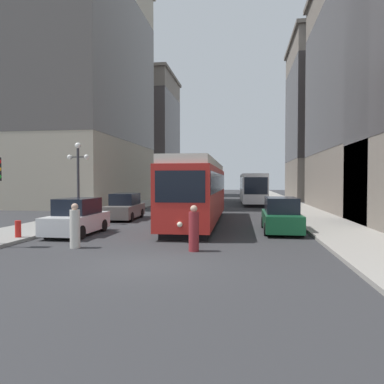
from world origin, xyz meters
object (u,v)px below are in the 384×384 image
object	(u,v)px
streetcar	(199,190)
lamp_post_left_near	(78,169)
parked_car_left_near	(77,218)
transit_bus	(252,187)
parked_car_left_mid	(125,207)
fire_hydrant	(18,229)
parked_car_right_far	(281,216)
parked_car_left_far	(173,197)
pedestrian_crossing_far	(194,230)
pedestrian_crossing_near	(75,227)

from	to	relation	value
streetcar	lamp_post_left_near	world-z (taller)	lamp_post_left_near
parked_car_left_near	transit_bus	bearing A→B (deg)	70.25
parked_car_left_mid	fire_hydrant	size ratio (longest dim) A/B	6.41
parked_car_right_far	parked_car_left_far	world-z (taller)	same
parked_car_left_far	lamp_post_left_near	xyz separation A→B (m)	(-1.90, -20.40, 2.57)
lamp_post_left_near	streetcar	bearing A→B (deg)	11.61
streetcar	fire_hydrant	world-z (taller)	streetcar
streetcar	pedestrian_crossing_far	bearing A→B (deg)	-84.70
streetcar	parked_car_left_near	distance (m)	7.90
parked_car_right_far	parked_car_left_mid	bearing A→B (deg)	-25.34
pedestrian_crossing_near	parked_car_left_near	bearing A→B (deg)	-109.24
transit_bus	lamp_post_left_near	world-z (taller)	lamp_post_left_near
pedestrian_crossing_near	fire_hydrant	size ratio (longest dim) A/B	2.39
parked_car_right_far	transit_bus	bearing A→B (deg)	-87.25
parked_car_left_far	streetcar	bearing A→B (deg)	-74.60
streetcar	fire_hydrant	distance (m)	10.67
parked_car_left_far	lamp_post_left_near	world-z (taller)	lamp_post_left_near
pedestrian_crossing_near	lamp_post_left_near	world-z (taller)	lamp_post_left_near
parked_car_right_far	parked_car_left_far	size ratio (longest dim) A/B	1.05
fire_hydrant	parked_car_left_near	bearing A→B (deg)	48.49
pedestrian_crossing_far	parked_car_left_far	bearing A→B (deg)	3.39
pedestrian_crossing_far	parked_car_left_near	bearing A→B (deg)	52.33
streetcar	lamp_post_left_near	bearing A→B (deg)	-169.10
parked_car_left_far	fire_hydrant	distance (m)	26.64
lamp_post_left_near	transit_bus	bearing A→B (deg)	62.26
streetcar	pedestrian_crossing_near	bearing A→B (deg)	-113.86
parked_car_left_mid	pedestrian_crossing_near	world-z (taller)	parked_car_left_mid
parked_car_left_near	parked_car_right_far	size ratio (longest dim) A/B	0.87
transit_bus	lamp_post_left_near	bearing A→B (deg)	-119.67
parked_car_left_near	lamp_post_left_near	size ratio (longest dim) A/B	0.88
parked_car_right_far	parked_car_left_near	bearing A→B (deg)	13.84
parked_car_left_near	parked_car_left_far	xyz separation A→B (m)	(-0.00, 24.51, 0.00)
parked_car_left_near	parked_car_left_far	world-z (taller)	same
pedestrian_crossing_near	fire_hydrant	world-z (taller)	pedestrian_crossing_near
pedestrian_crossing_near	parked_car_left_mid	bearing A→B (deg)	-125.53
transit_bus	parked_car_left_far	size ratio (longest dim) A/B	2.53
lamp_post_left_near	fire_hydrant	xyz separation A→B (m)	(0.07, -6.18, -2.88)
parked_car_left_near	pedestrian_crossing_far	xyz separation A→B (m)	(6.37, -3.42, -0.02)
pedestrian_crossing_far	fire_hydrant	xyz separation A→B (m)	(-8.19, 1.35, -0.30)
fire_hydrant	parked_car_left_mid	bearing A→B (deg)	79.03
parked_car_left_mid	parked_car_left_near	bearing A→B (deg)	-93.02
transit_bus	fire_hydrant	xyz separation A→B (m)	(-11.05, -27.33, -1.42)
parked_car_left_mid	parked_car_right_far	xyz separation A→B (m)	(10.19, -4.90, 0.00)
fire_hydrant	lamp_post_left_near	bearing A→B (deg)	90.69
streetcar	parked_car_left_mid	bearing A→B (deg)	161.59
parked_car_left_near	pedestrian_crossing_near	world-z (taller)	parked_car_left_near
transit_bus	parked_car_right_far	bearing A→B (deg)	-89.52
lamp_post_left_near	pedestrian_crossing_far	bearing A→B (deg)	-42.33
parked_car_left_far	pedestrian_crossing_near	bearing A→B (deg)	-87.40
transit_bus	parked_car_left_far	distance (m)	9.32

